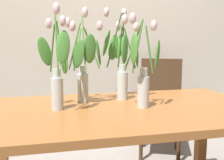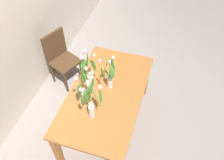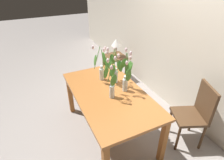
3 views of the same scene
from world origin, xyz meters
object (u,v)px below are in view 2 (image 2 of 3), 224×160
(dining_table, at_px, (107,97))
(tulip_vase_1, at_px, (110,76))
(tulip_vase_3, at_px, (89,73))
(tulip_vase_0, at_px, (85,90))
(tulip_vase_2, at_px, (91,105))
(dining_chair, at_px, (61,56))

(dining_table, xyz_separation_m, tulip_vase_1, (0.10, -0.01, 0.30))
(tulip_vase_1, height_order, tulip_vase_3, tulip_vase_3)
(tulip_vase_0, relative_size, tulip_vase_1, 1.07)
(dining_table, relative_size, tulip_vase_2, 2.81)
(tulip_vase_2, height_order, tulip_vase_3, tulip_vase_3)
(tulip_vase_3, bearing_deg, tulip_vase_2, -155.83)
(tulip_vase_0, distance_m, dining_chair, 1.26)
(tulip_vase_0, distance_m, tulip_vase_3, 0.26)
(dining_table, bearing_deg, dining_chair, 56.85)
(tulip_vase_1, bearing_deg, tulip_vase_2, 172.39)
(dining_table, height_order, tulip_vase_1, tulip_vase_1)
(dining_table, xyz_separation_m, tulip_vase_3, (0.04, 0.24, 0.33))
(tulip_vase_1, distance_m, tulip_vase_3, 0.25)
(dining_chair, bearing_deg, tulip_vase_1, -118.72)
(tulip_vase_1, bearing_deg, tulip_vase_3, 102.06)
(tulip_vase_0, height_order, tulip_vase_2, tulip_vase_2)
(tulip_vase_0, height_order, tulip_vase_1, tulip_vase_0)
(dining_table, distance_m, tulip_vase_2, 0.48)
(tulip_vase_0, xyz_separation_m, tulip_vase_1, (0.31, -0.19, -0.02))
(tulip_vase_0, height_order, tulip_vase_3, tulip_vase_3)
(tulip_vase_1, height_order, dining_chair, tulip_vase_1)
(tulip_vase_2, xyz_separation_m, dining_chair, (1.01, 0.94, -0.42))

